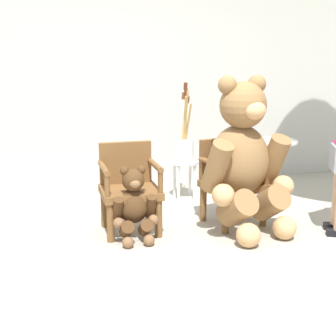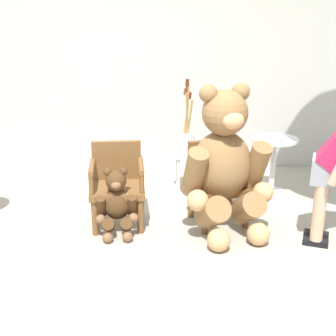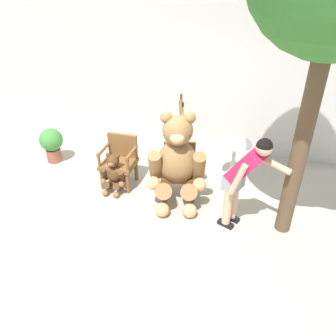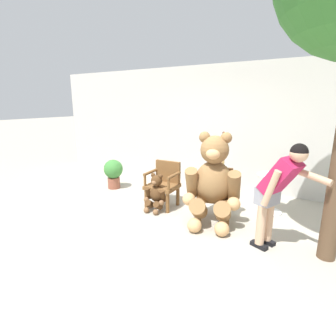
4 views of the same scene
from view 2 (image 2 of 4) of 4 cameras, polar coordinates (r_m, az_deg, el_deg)
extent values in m
plane|color=#A8A091|center=(4.62, 0.42, -9.44)|extent=(60.00, 60.00, 0.00)
cube|color=beige|center=(6.51, -1.03, 11.96)|extent=(10.00, 0.16, 2.80)
cube|color=brown|center=(4.91, -6.20, -2.59)|extent=(0.58, 0.54, 0.07)
cylinder|color=brown|center=(4.81, -8.88, -6.03)|extent=(0.07, 0.07, 0.37)
cylinder|color=brown|center=(4.80, -3.37, -5.87)|extent=(0.07, 0.07, 0.37)
cylinder|color=brown|center=(5.19, -8.64, -4.07)|extent=(0.07, 0.07, 0.37)
cylinder|color=brown|center=(5.19, -3.55, -3.92)|extent=(0.07, 0.07, 0.37)
cube|color=brown|center=(5.04, -6.28, 0.96)|extent=(0.52, 0.08, 0.42)
cylinder|color=brown|center=(4.83, -9.27, 0.14)|extent=(0.07, 0.48, 0.06)
cylinder|color=brown|center=(4.67, -9.35, -1.97)|extent=(0.05, 0.05, 0.22)
cylinder|color=brown|center=(4.82, -3.33, 0.32)|extent=(0.07, 0.48, 0.06)
cylinder|color=brown|center=(4.66, -3.21, -1.79)|extent=(0.05, 0.05, 0.22)
cube|color=brown|center=(4.97, 6.17, -2.31)|extent=(0.67, 0.64, 0.07)
cylinder|color=brown|center=(4.79, 4.52, -5.94)|extent=(0.07, 0.07, 0.37)
cylinder|color=brown|center=(4.97, 9.48, -5.21)|extent=(0.07, 0.07, 0.37)
cylinder|color=brown|center=(5.15, 2.81, -4.06)|extent=(0.07, 0.07, 0.37)
cylinder|color=brown|center=(5.32, 7.49, -3.46)|extent=(0.07, 0.07, 0.37)
cube|color=brown|center=(5.09, 5.26, 1.16)|extent=(0.52, 0.18, 0.42)
cylinder|color=brown|center=(4.79, 3.53, 0.20)|extent=(0.17, 0.48, 0.06)
cylinder|color=brown|center=(4.64, 4.41, -1.89)|extent=(0.05, 0.05, 0.22)
cylinder|color=brown|center=(4.98, 8.92, 0.74)|extent=(0.17, 0.48, 0.06)
cylinder|color=brown|center=(4.84, 9.93, -1.24)|extent=(0.05, 0.05, 0.22)
ellipsoid|color=olive|center=(4.76, 6.53, 0.34)|extent=(0.72, 0.65, 0.71)
sphere|color=olive|center=(4.58, 6.96, 6.70)|extent=(0.45, 0.45, 0.45)
ellipsoid|color=tan|center=(4.42, 7.95, 5.74)|extent=(0.25, 0.21, 0.17)
sphere|color=black|center=(4.42, 7.95, 5.89)|extent=(0.07, 0.07, 0.07)
sphere|color=olive|center=(4.50, 4.94, 9.03)|extent=(0.18, 0.18, 0.18)
sphere|color=olive|center=(4.64, 8.87, 9.17)|extent=(0.18, 0.18, 0.18)
cylinder|color=olive|center=(4.54, 3.27, -0.52)|extent=(0.29, 0.43, 0.54)
sphere|color=tan|center=(4.49, 3.64, -3.97)|extent=(0.21, 0.21, 0.21)
cylinder|color=olive|center=(4.80, 10.73, 0.27)|extent=(0.29, 0.43, 0.54)
sphere|color=tan|center=(4.77, 11.52, -2.93)|extent=(0.21, 0.21, 0.21)
cylinder|color=olive|center=(4.61, 5.46, -5.43)|extent=(0.36, 0.49, 0.42)
sphere|color=tan|center=(4.51, 6.20, -8.73)|extent=(0.23, 0.23, 0.23)
cylinder|color=olive|center=(4.76, 9.71, -4.82)|extent=(0.36, 0.49, 0.42)
sphere|color=tan|center=(4.68, 10.96, -7.92)|extent=(0.23, 0.23, 0.23)
ellipsoid|color=#4C3019|center=(4.77, -6.25, -4.33)|extent=(0.30, 0.25, 0.33)
sphere|color=#4C3019|center=(4.66, -6.36, -1.53)|extent=(0.21, 0.21, 0.21)
ellipsoid|color=brown|center=(4.58, -6.37, -2.11)|extent=(0.10, 0.08, 0.08)
sphere|color=black|center=(4.58, -6.37, -2.04)|extent=(0.03, 0.03, 0.03)
sphere|color=#4C3019|center=(4.65, -7.37, -0.48)|extent=(0.08, 0.08, 0.08)
sphere|color=#4C3019|center=(4.64, -5.43, -0.42)|extent=(0.08, 0.08, 0.08)
cylinder|color=#4C3019|center=(4.73, -8.14, -4.65)|extent=(0.10, 0.19, 0.25)
sphere|color=brown|center=(4.71, -8.20, -6.20)|extent=(0.10, 0.10, 0.10)
cylinder|color=#4C3019|center=(4.72, -4.37, -4.54)|extent=(0.10, 0.19, 0.25)
sphere|color=brown|center=(4.71, -4.23, -6.09)|extent=(0.10, 0.10, 0.10)
cylinder|color=#4C3019|center=(4.74, -7.26, -6.93)|extent=(0.13, 0.21, 0.19)
sphere|color=brown|center=(4.69, -7.36, -8.44)|extent=(0.11, 0.11, 0.11)
cylinder|color=#4C3019|center=(4.74, -5.11, -6.87)|extent=(0.13, 0.21, 0.19)
sphere|color=brown|center=(4.69, -4.95, -8.37)|extent=(0.11, 0.11, 0.11)
cube|color=black|center=(4.84, 17.53, -8.64)|extent=(0.26, 0.18, 0.06)
cylinder|color=tan|center=(4.66, 18.06, -3.83)|extent=(0.12, 0.12, 0.82)
cube|color=black|center=(5.00, 17.62, -7.71)|extent=(0.26, 0.18, 0.06)
cylinder|color=tan|center=(4.82, 18.13, -3.03)|extent=(0.12, 0.12, 0.82)
cube|color=gray|center=(4.65, 18.45, -0.23)|extent=(0.32, 0.36, 0.24)
cylinder|color=silver|center=(5.85, 2.20, 1.54)|extent=(0.34, 0.34, 0.03)
cylinder|color=silver|center=(6.03, 3.02, -0.24)|extent=(0.04, 0.04, 0.43)
cylinder|color=silver|center=(6.01, 1.14, -0.28)|extent=(0.04, 0.04, 0.43)
cylinder|color=silver|center=(5.84, 3.24, -0.89)|extent=(0.04, 0.04, 0.43)
cylinder|color=silver|center=(5.82, 1.30, -0.93)|extent=(0.04, 0.04, 0.43)
cylinder|color=white|center=(5.81, 2.22, 2.90)|extent=(0.22, 0.22, 0.26)
cylinder|color=tan|center=(5.75, 2.11, 5.62)|extent=(0.11, 0.11, 0.66)
cylinder|color=#592D19|center=(5.67, 2.16, 9.27)|extent=(0.06, 0.05, 0.09)
cylinder|color=tan|center=(5.73, 2.31, 6.14)|extent=(0.05, 0.14, 0.77)
cylinder|color=#592D19|center=(5.65, 2.37, 10.38)|extent=(0.05, 0.06, 0.09)
cylinder|color=tan|center=(5.77, 2.59, 5.42)|extent=(0.08, 0.13, 0.61)
cylinder|color=#592D19|center=(5.69, 2.64, 8.84)|extent=(0.05, 0.06, 0.09)
cylinder|color=tan|center=(5.73, 2.36, 5.81)|extent=(0.07, 0.17, 0.70)
cylinder|color=#592D19|center=(5.65, 2.41, 9.72)|extent=(0.05, 0.06, 0.09)
cylinder|color=silver|center=(5.74, 12.89, 3.43)|extent=(0.56, 0.56, 0.03)
cylinder|color=silver|center=(5.85, 12.63, 0.03)|extent=(0.07, 0.07, 0.69)
cylinder|color=silver|center=(5.96, 12.41, -2.97)|extent=(0.40, 0.40, 0.03)
camera|label=1|loc=(1.07, -69.18, -25.25)|focal=50.00mm
camera|label=3|loc=(2.19, 91.45, 28.72)|focal=35.00mm
camera|label=4|loc=(2.32, 72.49, -0.57)|focal=28.00mm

